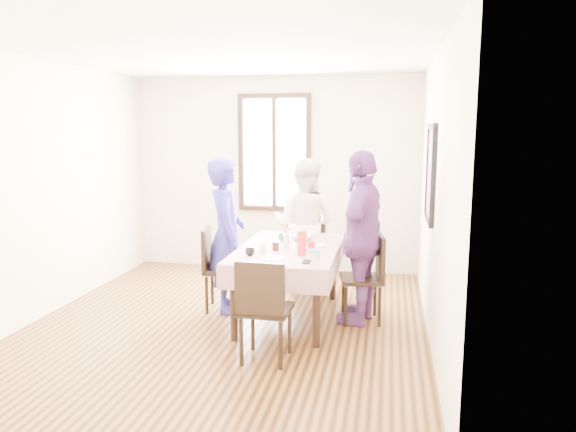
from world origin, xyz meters
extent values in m
plane|color=#321A0A|center=(0.00, 0.00, 0.00)|extent=(4.50, 4.50, 0.00)
plane|color=beige|center=(0.00, 2.25, 1.35)|extent=(4.00, 0.00, 4.00)
plane|color=beige|center=(2.00, 0.00, 1.35)|extent=(0.00, 4.50, 4.50)
cube|color=black|center=(0.00, 2.23, 1.65)|extent=(1.02, 0.06, 1.62)
cube|color=white|center=(0.00, 2.24, 1.65)|extent=(0.90, 0.02, 1.50)
cube|color=red|center=(1.98, 0.30, 1.55)|extent=(0.04, 0.76, 0.96)
cube|color=black|center=(0.58, 0.26, 0.38)|extent=(0.90, 1.54, 0.75)
cube|color=#54010E|center=(0.58, 0.26, 0.76)|extent=(1.02, 1.66, 0.01)
cube|color=black|center=(-0.17, 0.40, 0.46)|extent=(0.48, 0.48, 0.91)
cube|color=black|center=(1.33, 0.31, 0.46)|extent=(0.48, 0.48, 0.91)
cube|color=black|center=(0.58, 1.32, 0.46)|extent=(0.47, 0.47, 0.91)
cube|color=black|center=(0.58, -0.80, 0.46)|extent=(0.43, 0.43, 0.91)
imported|color=navy|center=(-0.15, 0.40, 0.84)|extent=(0.58, 0.71, 1.67)
imported|color=white|center=(0.58, 1.30, 0.82)|extent=(0.89, 0.75, 1.63)
imported|color=#68367B|center=(1.31, 0.31, 0.89)|extent=(0.67, 1.11, 1.77)
imported|color=black|center=(0.27, -0.18, 0.80)|extent=(0.11, 0.11, 0.07)
imported|color=red|center=(0.83, 0.17, 0.80)|extent=(0.12, 0.12, 0.08)
imported|color=#0C7226|center=(0.45, 0.57, 0.80)|extent=(0.13, 0.13, 0.08)
imported|color=white|center=(0.64, 0.66, 0.79)|extent=(0.26, 0.26, 0.06)
cube|color=red|center=(0.77, -0.07, 0.88)|extent=(0.08, 0.08, 0.25)
cylinder|color=white|center=(0.89, -0.15, 0.79)|extent=(0.13, 0.13, 0.07)
cylinder|color=black|center=(0.47, 0.09, 0.81)|extent=(0.07, 0.07, 0.09)
cylinder|color=silver|center=(0.35, 0.05, 0.81)|extent=(0.06, 0.06, 0.09)
cube|color=black|center=(0.86, -0.33, 0.77)|extent=(0.07, 0.14, 0.01)
cylinder|color=silver|center=(0.54, 0.28, 0.83)|extent=(0.07, 0.07, 0.14)
cylinder|color=white|center=(0.27, 0.37, 0.77)|extent=(0.20, 0.20, 0.01)
cylinder|color=white|center=(0.85, 0.36, 0.77)|extent=(0.20, 0.20, 0.01)
cylinder|color=white|center=(0.57, 0.85, 0.77)|extent=(0.20, 0.20, 0.01)
cylinder|color=white|center=(0.53, -0.26, 0.77)|extent=(0.20, 0.20, 0.01)
cylinder|color=blue|center=(0.89, -0.15, 0.83)|extent=(0.12, 0.12, 0.01)
camera|label=1|loc=(1.59, -5.08, 1.97)|focal=33.37mm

